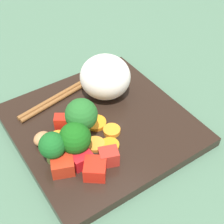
{
  "coord_description": "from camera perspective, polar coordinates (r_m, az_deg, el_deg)",
  "views": [
    {
      "loc": [
        20.09,
        29.39,
        37.35
      ],
      "look_at": [
        -1.37,
        0.96,
        3.55
      ],
      "focal_mm": 52.7,
      "sensor_mm": 36.0,
      "label": 1
    }
  ],
  "objects": [
    {
      "name": "rice_mound",
      "position": [
        0.53,
        -1.19,
        6.09
      ],
      "size": [
        11.25,
        11.19,
        7.28
      ],
      "primitive_type": "ellipsoid",
      "rotation": [
        0.0,
        0.0,
        5.6
      ],
      "color": "white",
      "rests_on": "square_plate"
    },
    {
      "name": "pepper_chunk_0",
      "position": [
        0.5,
        -8.66,
        -1.63
      ],
      "size": [
        2.77,
        2.66,
        2.0
      ],
      "primitive_type": "cube",
      "rotation": [
        0.0,
        0.0,
        5.63
      ],
      "color": "red",
      "rests_on": "square_plate"
    },
    {
      "name": "carrot_slice_3",
      "position": [
        0.48,
        -9.27,
        -4.47
      ],
      "size": [
        3.11,
        3.11,
        0.64
      ],
      "primitive_type": "cylinder",
      "rotation": [
        0.0,
        0.0,
        0.21
      ],
      "color": "orange",
      "rests_on": "square_plate"
    },
    {
      "name": "broccoli_floret_1",
      "position": [
        0.46,
        -5.31,
        -0.66
      ],
      "size": [
        4.61,
        4.61,
        6.83
      ],
      "color": "#5C9B41",
      "rests_on": "square_plate"
    },
    {
      "name": "pepper_chunk_2",
      "position": [
        0.44,
        -5.18,
        -8.26
      ],
      "size": [
        2.88,
        2.13,
        2.06
      ],
      "primitive_type": "cube",
      "rotation": [
        0.0,
        0.0,
        6.21
      ],
      "color": "red",
      "rests_on": "square_plate"
    },
    {
      "name": "broccoli_floret_2",
      "position": [
        0.44,
        -10.3,
        -5.92
      ],
      "size": [
        3.61,
        3.61,
        5.26
      ],
      "color": "#83AE4F",
      "rests_on": "square_plate"
    },
    {
      "name": "chicken_piece_1",
      "position": [
        0.48,
        -12.0,
        -4.55
      ],
      "size": [
        2.95,
        2.61,
        1.89
      ],
      "primitive_type": "ellipsoid",
      "rotation": [
        0.0,
        0.0,
        0.17
      ],
      "color": "tan",
      "rests_on": "square_plate"
    },
    {
      "name": "square_plate",
      "position": [
        0.51,
        -1.88,
        -2.3
      ],
      "size": [
        26.78,
        26.78,
        1.55
      ],
      "primitive_type": "cube",
      "rotation": [
        0.0,
        0.0,
        -0.05
      ],
      "color": "black",
      "rests_on": "ground_plane"
    },
    {
      "name": "carrot_slice_1",
      "position": [
        0.49,
        0.02,
        -3.19
      ],
      "size": [
        3.53,
        3.53,
        0.66
      ],
      "primitive_type": "cylinder",
      "rotation": [
        0.0,
        0.0,
        2.11
      ],
      "color": "orange",
      "rests_on": "square_plate"
    },
    {
      "name": "carrot_slice_5",
      "position": [
        0.5,
        -3.03,
        -1.68
      ],
      "size": [
        4.43,
        4.43,
        0.61
      ],
      "primitive_type": "cylinder",
      "rotation": [
        0.0,
        0.0,
        2.3
      ],
      "color": "orange",
      "rests_on": "square_plate"
    },
    {
      "name": "pepper_chunk_3",
      "position": [
        0.43,
        -2.94,
        -9.82
      ],
      "size": [
        4.08,
        4.1,
        2.19
      ],
      "primitive_type": "cube",
      "rotation": [
        0.0,
        0.0,
        0.86
      ],
      "color": "red",
      "rests_on": "square_plate"
    },
    {
      "name": "carrot_slice_0",
      "position": [
        0.47,
        -2.94,
        -5.59
      ],
      "size": [
        3.8,
        3.8,
        0.53
      ],
      "primitive_type": "cylinder",
      "rotation": [
        0.0,
        0.0,
        0.99
      ],
      "color": "orange",
      "rests_on": "square_plate"
    },
    {
      "name": "carrot_slice_2",
      "position": [
        0.47,
        -0.4,
        -5.78
      ],
      "size": [
        2.97,
        2.97,
        0.51
      ],
      "primitive_type": "cylinder",
      "rotation": [
        0.0,
        0.0,
        4.8
      ],
      "color": "orange",
      "rests_on": "square_plate"
    },
    {
      "name": "pepper_chunk_4",
      "position": [
        0.44,
        -8.58,
        -9.04
      ],
      "size": [
        3.88,
        3.85,
        2.2
      ],
      "primitive_type": "cube",
      "rotation": [
        0.0,
        0.0,
        4.28
      ],
      "color": "red",
      "rests_on": "square_plate"
    },
    {
      "name": "ground_plane",
      "position": [
        0.52,
        -1.84,
        -3.66
      ],
      "size": [
        110.0,
        110.0,
        2.0
      ],
      "primitive_type": "cube",
      "color": "#456A52"
    },
    {
      "name": "broccoli_floret_0",
      "position": [
        0.44,
        -6.45,
        -4.63
      ],
      "size": [
        4.39,
        4.39,
        5.51
      ],
      "color": "#7CBF5F",
      "rests_on": "square_plate"
    },
    {
      "name": "chopstick_pair",
      "position": [
        0.56,
        -6.37,
        4.21
      ],
      "size": [
        22.24,
        4.32,
        0.71
      ],
      "rotation": [
        0.0,
        0.0,
        6.41
      ],
      "color": "brown",
      "rests_on": "square_plate"
    },
    {
      "name": "carrot_slice_4",
      "position": [
        0.51,
        -4.99,
        -0.64
      ],
      "size": [
        3.03,
        3.03,
        0.75
      ],
      "primitive_type": "cylinder",
      "rotation": [
        0.0,
        0.0,
        2.2
      ],
      "color": "orange",
      "rests_on": "square_plate"
    },
    {
      "name": "pepper_chunk_1",
      "position": [
        0.44,
        -0.57,
        -7.75
      ],
      "size": [
        3.2,
        2.96,
        2.27
      ],
      "primitive_type": "cube",
      "rotation": [
        0.0,
        0.0,
        5.86
      ],
      "color": "red",
      "rests_on": "square_plate"
    }
  ]
}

